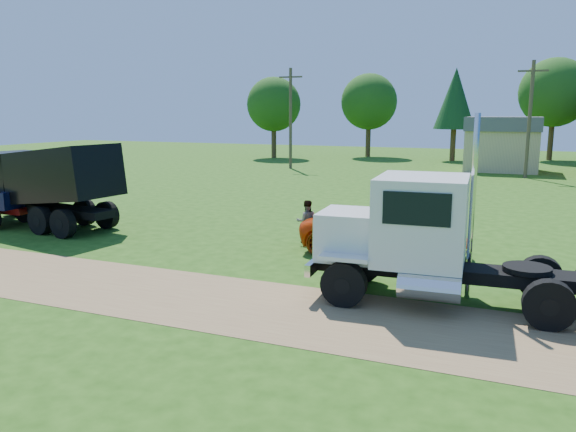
% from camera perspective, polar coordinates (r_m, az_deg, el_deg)
% --- Properties ---
extents(ground, '(140.00, 140.00, 0.00)m').
position_cam_1_polar(ground, '(14.88, -0.98, -9.49)').
color(ground, '#214910').
rests_on(ground, ground).
extents(dirt_track, '(120.00, 4.20, 0.01)m').
position_cam_1_polar(dirt_track, '(14.88, -0.98, -9.47)').
color(dirt_track, brown).
rests_on(dirt_track, ground).
extents(white_semi_tractor, '(8.50, 3.29, 5.07)m').
position_cam_1_polar(white_semi_tractor, '(15.53, 13.65, -2.27)').
color(white_semi_tractor, black).
rests_on(white_semi_tractor, ground).
extents(black_dump_truck, '(8.94, 3.70, 3.80)m').
position_cam_1_polar(black_dump_truck, '(27.38, -23.84, 3.32)').
color(black_dump_truck, black).
rests_on(black_dump_truck, ground).
extents(orange_pickup, '(6.05, 2.97, 1.65)m').
position_cam_1_polar(orange_pickup, '(20.59, 9.78, -1.60)').
color(orange_pickup, '#D63E0A').
rests_on(orange_pickup, ground).
extents(spectator_b, '(1.03, 0.95, 1.70)m').
position_cam_1_polar(spectator_b, '(22.07, 1.90, -0.57)').
color(spectator_b, '#999999').
rests_on(spectator_b, ground).
extents(tan_shed, '(6.20, 5.40, 4.70)m').
position_cam_1_polar(tan_shed, '(52.91, 20.94, 6.92)').
color(tan_shed, tan).
rests_on(tan_shed, ground).
extents(utility_poles, '(42.20, 0.28, 9.00)m').
position_cam_1_polar(utility_poles, '(47.82, 23.34, 9.20)').
color(utility_poles, brown).
rests_on(utility_poles, ground).
extents(tree_row, '(55.20, 14.91, 11.21)m').
position_cam_1_polar(tree_row, '(62.97, 23.95, 11.09)').
color(tree_row, '#3D2B19').
rests_on(tree_row, ground).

